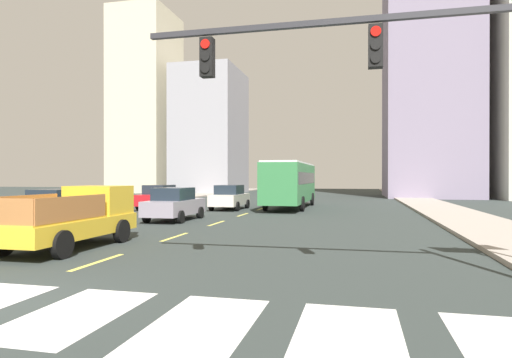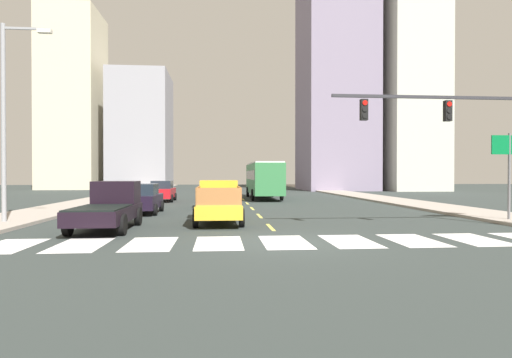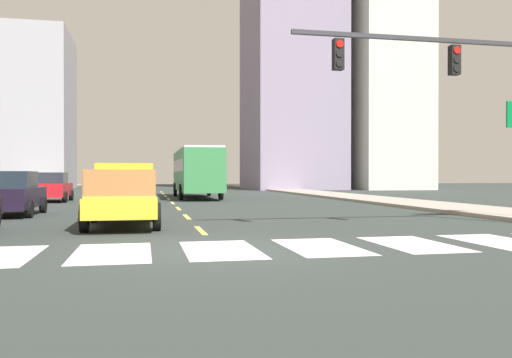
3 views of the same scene
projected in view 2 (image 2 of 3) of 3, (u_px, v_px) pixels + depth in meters
ground_plane at (285, 242)px, 14.27m from camera, size 160.00×160.00×0.00m
sidewalk_right at (405, 202)px, 33.27m from camera, size 3.70×110.00×0.15m
sidewalk_left at (80, 204)px, 31.13m from camera, size 3.70×110.00×0.15m
crosswalk_stripe_0 at (8, 246)px, 13.50m from camera, size 1.54×2.93×0.01m
crosswalk_stripe_1 at (80, 245)px, 13.69m from camera, size 1.54×2.93×0.01m
crosswalk_stripe_2 at (150, 244)px, 13.88m from camera, size 1.54×2.93×0.01m
crosswalk_stripe_3 at (219, 243)px, 14.08m from camera, size 1.54×2.93×0.01m
crosswalk_stripe_4 at (285, 242)px, 14.27m from camera, size 1.54×2.93×0.01m
crosswalk_stripe_5 at (350, 241)px, 14.46m from camera, size 1.54×2.93×0.01m
crosswalk_stripe_6 at (413, 240)px, 14.66m from camera, size 1.54×2.93×0.01m
crosswalk_stripe_7 at (474, 239)px, 14.85m from camera, size 1.54×2.93×0.01m
lane_dash_0 at (271, 227)px, 18.26m from camera, size 0.16×2.40×0.01m
lane_dash_1 at (259, 216)px, 23.24m from camera, size 0.16×2.40×0.01m
lane_dash_2 at (252, 208)px, 28.22m from camera, size 0.16×2.40×0.01m
lane_dash_3 at (247, 203)px, 33.20m from camera, size 0.16×2.40×0.01m
lane_dash_4 at (243, 200)px, 38.18m from camera, size 0.16×2.40×0.01m
lane_dash_5 at (241, 197)px, 43.16m from camera, size 0.16×2.40×0.01m
lane_dash_6 at (238, 194)px, 48.14m from camera, size 0.16×2.40×0.01m
lane_dash_7 at (236, 192)px, 53.12m from camera, size 0.16×2.40×0.01m
pickup_stakebed at (219, 202)px, 20.20m from camera, size 2.18×5.20×1.96m
pickup_dark at (109, 207)px, 17.79m from camera, size 2.18×5.20×1.96m
city_bus at (264, 178)px, 39.57m from camera, size 2.72×10.80×3.32m
sedan_near_right at (142, 199)px, 24.60m from camera, size 2.02×4.40×1.72m
sedan_near_left at (221, 191)px, 36.82m from camera, size 2.02×4.40×1.72m
sedan_far at (162, 191)px, 35.56m from camera, size 2.02×4.40×1.72m
sedan_mid at (213, 195)px, 28.80m from camera, size 2.02×4.40×1.72m
traffic_signal_gantry at (474, 127)px, 17.52m from camera, size 8.86×0.27×6.00m
direction_sign_green at (509, 158)px, 20.12m from camera, size 1.70×0.12×4.20m
streetlight_left at (7, 114)px, 19.12m from camera, size 2.20×0.28×9.00m
block_mid_left at (73, 101)px, 65.53m from camera, size 8.12×9.71×27.07m
block_mid_right at (335, 87)px, 61.79m from camera, size 9.61×11.70×29.77m
block_low_left at (142, 132)px, 66.42m from camera, size 8.63×11.26×17.78m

